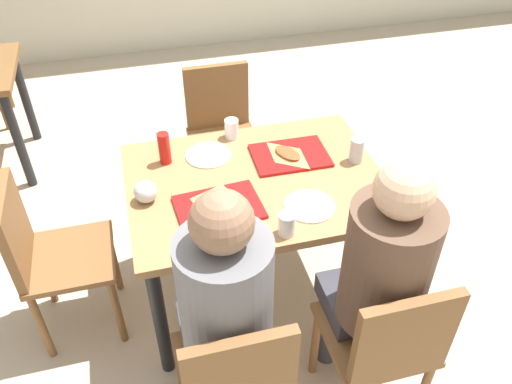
% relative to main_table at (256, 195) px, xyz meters
% --- Properties ---
extents(ground_plane, '(10.00, 10.00, 0.02)m').
position_rel_main_table_xyz_m(ground_plane, '(0.00, 0.00, -0.65)').
color(ground_plane, '#B7A893').
extents(main_table, '(1.17, 0.88, 0.73)m').
position_rel_main_table_xyz_m(main_table, '(0.00, 0.00, 0.00)').
color(main_table, '#9E7247').
rests_on(main_table, ground_plane).
extents(chair_near_left, '(0.40, 0.40, 0.87)m').
position_rel_main_table_xyz_m(chair_near_left, '(-0.29, -0.82, -0.13)').
color(chair_near_left, brown).
rests_on(chair_near_left, ground_plane).
extents(chair_near_right, '(0.40, 0.40, 0.87)m').
position_rel_main_table_xyz_m(chair_near_right, '(0.29, -0.82, -0.13)').
color(chair_near_right, brown).
rests_on(chair_near_right, ground_plane).
extents(chair_far_side, '(0.40, 0.40, 0.87)m').
position_rel_main_table_xyz_m(chair_far_side, '(0.00, 0.82, -0.13)').
color(chair_far_side, brown).
rests_on(chair_far_side, ground_plane).
extents(chair_left_end, '(0.40, 0.40, 0.87)m').
position_rel_main_table_xyz_m(chair_left_end, '(-0.97, 0.00, -0.13)').
color(chair_left_end, brown).
rests_on(chair_left_end, ground_plane).
extents(person_in_red, '(0.32, 0.42, 1.28)m').
position_rel_main_table_xyz_m(person_in_red, '(-0.29, -0.68, 0.12)').
color(person_in_red, '#383842').
rests_on(person_in_red, ground_plane).
extents(person_in_brown_jacket, '(0.32, 0.42, 1.28)m').
position_rel_main_table_xyz_m(person_in_brown_jacket, '(0.29, -0.68, 0.12)').
color(person_in_brown_jacket, '#383842').
rests_on(person_in_brown_jacket, ground_plane).
extents(tray_red_near, '(0.38, 0.29, 0.02)m').
position_rel_main_table_xyz_m(tray_red_near, '(-0.21, -0.15, 0.10)').
color(tray_red_near, '#B21414').
rests_on(tray_red_near, main_table).
extents(tray_red_far, '(0.37, 0.27, 0.02)m').
position_rel_main_table_xyz_m(tray_red_far, '(0.21, 0.13, 0.10)').
color(tray_red_far, '#B21414').
rests_on(tray_red_far, main_table).
extents(paper_plate_center, '(0.22, 0.22, 0.01)m').
position_rel_main_table_xyz_m(paper_plate_center, '(-0.18, 0.24, 0.09)').
color(paper_plate_center, white).
rests_on(paper_plate_center, main_table).
extents(paper_plate_near_edge, '(0.22, 0.22, 0.01)m').
position_rel_main_table_xyz_m(paper_plate_near_edge, '(0.18, -0.24, 0.09)').
color(paper_plate_near_edge, white).
rests_on(paper_plate_near_edge, main_table).
extents(pizza_slice_a, '(0.22, 0.23, 0.02)m').
position_rel_main_table_xyz_m(pizza_slice_a, '(-0.21, -0.13, 0.12)').
color(pizza_slice_a, tan).
rests_on(pizza_slice_a, tray_red_near).
extents(pizza_slice_b, '(0.20, 0.24, 0.02)m').
position_rel_main_table_xyz_m(pizza_slice_b, '(0.19, 0.12, 0.12)').
color(pizza_slice_b, tan).
rests_on(pizza_slice_b, tray_red_far).
extents(plastic_cup_a, '(0.07, 0.07, 0.10)m').
position_rel_main_table_xyz_m(plastic_cup_a, '(-0.03, 0.37, 0.14)').
color(plastic_cup_a, white).
rests_on(plastic_cup_a, main_table).
extents(plastic_cup_b, '(0.07, 0.07, 0.10)m').
position_rel_main_table_xyz_m(plastic_cup_b, '(0.03, -0.37, 0.14)').
color(plastic_cup_b, white).
rests_on(plastic_cup_b, main_table).
extents(soda_can, '(0.07, 0.07, 0.12)m').
position_rel_main_table_xyz_m(soda_can, '(0.50, 0.02, 0.15)').
color(soda_can, '#B7BCC6').
rests_on(soda_can, main_table).
extents(condiment_bottle, '(0.06, 0.06, 0.16)m').
position_rel_main_table_xyz_m(condiment_bottle, '(-0.38, 0.24, 0.17)').
color(condiment_bottle, red).
rests_on(condiment_bottle, main_table).
extents(foil_bundle, '(0.10, 0.10, 0.10)m').
position_rel_main_table_xyz_m(foil_bundle, '(-0.50, -0.02, 0.14)').
color(foil_bundle, silver).
rests_on(foil_bundle, main_table).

